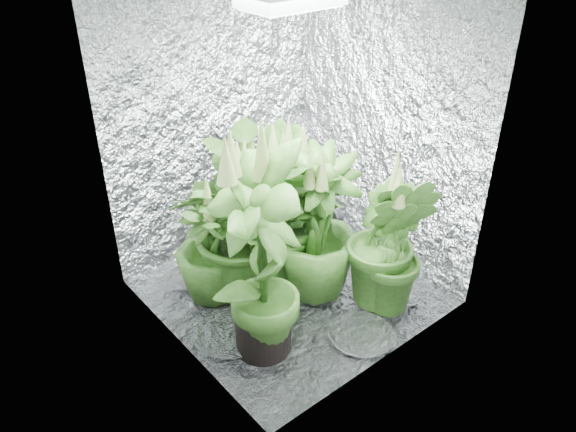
% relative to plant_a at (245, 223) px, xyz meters
% --- Properties ---
extents(ground, '(1.60, 1.60, 0.00)m').
position_rel_plant_a_xyz_m(ground, '(0.19, -0.21, -0.50)').
color(ground, silver).
rests_on(ground, ground).
extents(walls, '(1.62, 1.62, 2.00)m').
position_rel_plant_a_xyz_m(walls, '(0.19, -0.21, 0.50)').
color(walls, silver).
rests_on(walls, ground).
extents(plant_a, '(1.04, 1.04, 1.05)m').
position_rel_plant_a_xyz_m(plant_a, '(0.00, 0.00, 0.00)').
color(plant_a, black).
rests_on(plant_a, ground).
extents(plant_b, '(0.68, 0.68, 1.01)m').
position_rel_plant_a_xyz_m(plant_b, '(0.16, 0.17, -0.03)').
color(plant_b, black).
rests_on(plant_b, ground).
extents(plant_c, '(0.65, 0.65, 1.03)m').
position_rel_plant_a_xyz_m(plant_c, '(0.39, 0.19, -0.03)').
color(plant_c, black).
rests_on(plant_c, ground).
extents(plant_d, '(0.59, 0.59, 0.88)m').
position_rel_plant_a_xyz_m(plant_d, '(-0.22, 0.07, -0.10)').
color(plant_d, black).
rests_on(plant_d, ground).
extents(plant_e, '(1.07, 1.07, 1.10)m').
position_rel_plant_a_xyz_m(plant_e, '(0.27, -0.06, 0.02)').
color(plant_e, black).
rests_on(plant_e, ground).
extents(plant_f, '(0.78, 0.78, 1.35)m').
position_rel_plant_a_xyz_m(plant_f, '(-0.26, -0.51, 0.13)').
color(plant_f, black).
rests_on(plant_f, ground).
extents(plant_g, '(0.71, 0.71, 1.02)m').
position_rel_plant_a_xyz_m(plant_g, '(0.55, -0.69, -0.02)').
color(plant_g, black).
rests_on(plant_g, ground).
extents(plant_h, '(0.75, 0.75, 1.06)m').
position_rel_plant_a_xyz_m(plant_h, '(0.32, -0.30, -0.00)').
color(plant_h, black).
rests_on(plant_h, ground).
extents(circulation_fan, '(0.17, 0.32, 0.37)m').
position_rel_plant_a_xyz_m(circulation_fan, '(0.78, 0.04, -0.34)').
color(circulation_fan, black).
rests_on(circulation_fan, ground).
extents(plant_label, '(0.05, 0.05, 0.08)m').
position_rel_plant_a_xyz_m(plant_label, '(0.61, -0.72, -0.20)').
color(plant_label, white).
rests_on(plant_label, plant_g).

